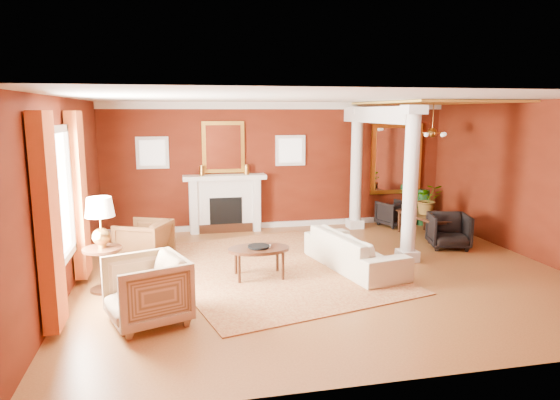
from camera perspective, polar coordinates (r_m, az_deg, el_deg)
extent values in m
plane|color=brown|center=(8.58, 4.88, -8.21)|extent=(8.00, 8.00, 0.00)
cube|color=#5C1C0C|center=(11.60, -0.06, 3.95)|extent=(8.00, 0.04, 2.90)
cube|color=#5C1C0C|center=(5.07, 16.77, -4.48)|extent=(8.00, 0.04, 2.90)
cube|color=#5C1C0C|center=(8.04, -23.37, 0.40)|extent=(0.04, 7.00, 2.90)
cube|color=#5C1C0C|center=(10.16, 27.16, 1.97)|extent=(0.04, 7.00, 2.90)
cube|color=silver|center=(8.15, 5.19, 11.54)|extent=(8.00, 7.00, 0.04)
cube|color=silver|center=(11.36, -6.30, -0.57)|extent=(1.60, 0.34, 1.20)
cube|color=black|center=(11.22, -6.20, -1.49)|extent=(0.72, 0.03, 0.70)
cube|color=black|center=(11.29, -6.16, -3.23)|extent=(1.20, 0.05, 0.20)
cube|color=silver|center=(11.22, -6.34, 2.60)|extent=(1.85, 0.42, 0.10)
cube|color=silver|center=(11.28, -9.82, -0.73)|extent=(0.16, 0.40, 1.20)
cube|color=silver|center=(11.42, -2.79, -0.47)|extent=(0.16, 0.40, 1.20)
cube|color=yellow|center=(11.32, -6.50, 6.02)|extent=(0.95, 0.06, 1.15)
cube|color=white|center=(11.29, -6.48, 6.01)|extent=(0.78, 0.02, 0.98)
cube|color=silver|center=(11.30, -14.37, 5.26)|extent=(0.70, 0.06, 0.70)
cube|color=white|center=(11.26, -14.38, 5.24)|extent=(0.54, 0.02, 0.54)
cube|color=silver|center=(11.60, 1.19, 5.68)|extent=(0.70, 0.06, 0.70)
cube|color=white|center=(11.56, 1.23, 5.67)|extent=(0.54, 0.02, 0.54)
cube|color=white|center=(7.44, -24.18, 0.40)|extent=(0.03, 1.30, 1.70)
cube|color=silver|center=(6.76, -25.10, -0.56)|extent=(0.08, 0.10, 1.90)
cube|color=silver|center=(8.11, -22.94, 1.22)|extent=(0.08, 0.10, 1.90)
cube|color=#B7491F|center=(6.48, -24.97, -2.32)|extent=(0.18, 0.55, 2.60)
cube|color=#B7491F|center=(8.41, -22.03, 0.54)|extent=(0.18, 0.55, 2.60)
cube|color=silver|center=(9.43, 14.34, -6.17)|extent=(0.34, 0.34, 0.20)
cylinder|color=silver|center=(9.15, 14.71, 1.98)|extent=(0.26, 0.26, 2.50)
cube|color=silver|center=(9.07, 15.07, 9.95)|extent=(0.36, 0.36, 0.16)
cube|color=silver|center=(11.82, 8.55, -2.68)|extent=(0.34, 0.34, 0.20)
cylinder|color=silver|center=(11.60, 8.72, 3.84)|extent=(0.26, 0.26, 2.50)
cube|color=silver|center=(11.54, 8.89, 10.12)|extent=(0.36, 0.36, 0.16)
cube|color=silver|center=(10.52, 11.04, 9.53)|extent=(0.30, 3.20, 0.32)
cube|color=gold|center=(10.89, 17.07, 10.60)|extent=(2.30, 3.40, 0.04)
cube|color=yellow|center=(12.48, 13.15, 4.58)|extent=(1.30, 0.06, 1.70)
cube|color=white|center=(12.45, 13.22, 4.57)|extent=(1.10, 0.02, 1.50)
cylinder|color=#A97A35|center=(10.96, 17.10, 9.05)|extent=(0.02, 0.02, 0.65)
sphere|color=#A97A35|center=(10.96, 17.01, 7.35)|extent=(0.20, 0.20, 0.20)
sphere|color=white|center=(11.10, 18.27, 7.16)|extent=(0.09, 0.09, 0.09)
sphere|color=white|center=(11.24, 16.73, 7.27)|extent=(0.09, 0.09, 0.09)
sphere|color=white|center=(11.00, 15.54, 7.28)|extent=(0.09, 0.09, 0.09)
sphere|color=white|center=(10.71, 16.36, 7.17)|extent=(0.09, 0.09, 0.09)
sphere|color=white|center=(10.78, 18.09, 7.10)|extent=(0.09, 0.09, 0.09)
cube|color=silver|center=(11.50, -0.02, 10.74)|extent=(8.00, 0.08, 0.16)
cube|color=silver|center=(11.79, -0.02, -2.80)|extent=(8.00, 0.08, 0.12)
cube|color=maroon|center=(8.75, -1.07, -7.76)|extent=(4.32, 5.14, 0.02)
imported|color=#EDE5C7|center=(8.73, 8.50, -5.03)|extent=(1.06, 2.27, 0.85)
imported|color=black|center=(9.31, -15.27, -4.38)|extent=(1.04, 1.06, 0.84)
imported|color=tan|center=(6.67, -15.01, -9.61)|extent=(1.13, 1.17, 0.96)
cylinder|color=black|center=(8.14, -2.44, -5.64)|extent=(1.01, 1.01, 0.05)
cylinder|color=black|center=(7.95, -4.68, -7.97)|extent=(0.05, 0.05, 0.45)
cylinder|color=black|center=(8.07, 0.34, -7.67)|extent=(0.05, 0.05, 0.45)
cylinder|color=black|center=(8.37, -5.08, -7.05)|extent=(0.05, 0.05, 0.45)
cylinder|color=black|center=(8.48, -0.31, -6.78)|extent=(0.05, 0.05, 0.45)
imported|color=black|center=(8.15, -2.23, -4.64)|extent=(0.16, 0.06, 0.22)
cylinder|color=black|center=(8.15, -19.38, -9.62)|extent=(0.42, 0.42, 0.04)
cylinder|color=black|center=(8.05, -19.51, -7.56)|extent=(0.10, 0.10, 0.65)
cylinder|color=black|center=(7.96, -19.65, -5.31)|extent=(0.58, 0.58, 0.04)
sphere|color=#A97A35|center=(7.92, -19.73, -3.96)|extent=(0.27, 0.27, 0.27)
cylinder|color=#A97A35|center=(7.87, -19.81, -2.60)|extent=(0.03, 0.03, 0.29)
cone|color=white|center=(7.82, -19.92, -0.74)|extent=(0.42, 0.42, 0.29)
imported|color=black|center=(11.21, 16.82, -2.13)|extent=(0.66, 1.48, 0.80)
imported|color=black|center=(10.49, 18.73, -3.16)|extent=(0.90, 0.87, 0.76)
imported|color=black|center=(12.15, 12.85, -1.36)|extent=(0.80, 0.77, 0.66)
sphere|color=#16451E|center=(12.50, 15.88, -1.93)|extent=(0.36, 0.36, 0.36)
cylinder|color=#16451E|center=(12.46, 15.94, -0.78)|extent=(0.32, 0.32, 0.85)
imported|color=#26591E|center=(11.12, 16.57, 1.23)|extent=(0.77, 0.82, 0.51)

